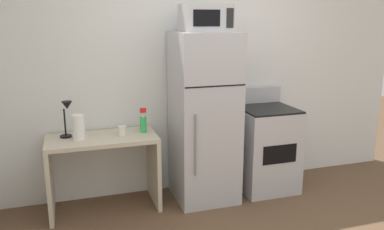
{
  "coord_description": "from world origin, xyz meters",
  "views": [
    {
      "loc": [
        -1.35,
        -2.38,
        1.86
      ],
      "look_at": [
        -0.24,
        1.1,
        0.97
      ],
      "focal_mm": 37.01,
      "sensor_mm": 36.0,
      "label": 1
    }
  ],
  "objects_px": {
    "desk_lamp": "(67,113)",
    "microwave": "(206,18)",
    "paper_towel_roll": "(78,127)",
    "spray_bottle": "(143,123)",
    "coffee_mug": "(122,131)",
    "refrigerator": "(204,118)",
    "oven_range": "(266,148)",
    "desk": "(103,160)"
  },
  "relations": [
    {
      "from": "desk_lamp",
      "to": "spray_bottle",
      "type": "bearing_deg",
      "value": -3.77
    },
    {
      "from": "oven_range",
      "to": "desk",
      "type": "bearing_deg",
      "value": 178.92
    },
    {
      "from": "microwave",
      "to": "paper_towel_roll",
      "type": "bearing_deg",
      "value": 178.51
    },
    {
      "from": "desk_lamp",
      "to": "oven_range",
      "type": "distance_m",
      "value": 2.13
    },
    {
      "from": "paper_towel_roll",
      "to": "spray_bottle",
      "type": "bearing_deg",
      "value": 6.21
    },
    {
      "from": "refrigerator",
      "to": "desk",
      "type": "bearing_deg",
      "value": 177.31
    },
    {
      "from": "microwave",
      "to": "desk_lamp",
      "type": "bearing_deg",
      "value": 173.71
    },
    {
      "from": "coffee_mug",
      "to": "microwave",
      "type": "relative_size",
      "value": 0.21
    },
    {
      "from": "desk",
      "to": "microwave",
      "type": "xyz_separation_m",
      "value": [
        1.03,
        -0.07,
        1.35
      ]
    },
    {
      "from": "microwave",
      "to": "oven_range",
      "type": "relative_size",
      "value": 0.42
    },
    {
      "from": "paper_towel_roll",
      "to": "microwave",
      "type": "distance_m",
      "value": 1.59
    },
    {
      "from": "coffee_mug",
      "to": "spray_bottle",
      "type": "xyz_separation_m",
      "value": [
        0.22,
        0.06,
        0.05
      ]
    },
    {
      "from": "desk",
      "to": "spray_bottle",
      "type": "bearing_deg",
      "value": 4.19
    },
    {
      "from": "paper_towel_roll",
      "to": "oven_range",
      "type": "xyz_separation_m",
      "value": [
        1.97,
        0.0,
        -0.4
      ]
    },
    {
      "from": "microwave",
      "to": "desk",
      "type": "bearing_deg",
      "value": 176.13
    },
    {
      "from": "coffee_mug",
      "to": "refrigerator",
      "type": "xyz_separation_m",
      "value": [
        0.84,
        -0.02,
        0.07
      ]
    },
    {
      "from": "refrigerator",
      "to": "microwave",
      "type": "distance_m",
      "value": 1.0
    },
    {
      "from": "paper_towel_roll",
      "to": "refrigerator",
      "type": "height_order",
      "value": "refrigerator"
    },
    {
      "from": "coffee_mug",
      "to": "microwave",
      "type": "xyz_separation_m",
      "value": [
        0.84,
        -0.04,
        1.07
      ]
    },
    {
      "from": "spray_bottle",
      "to": "microwave",
      "type": "distance_m",
      "value": 1.19
    },
    {
      "from": "desk_lamp",
      "to": "paper_towel_roll",
      "type": "bearing_deg",
      "value": -50.04
    },
    {
      "from": "coffee_mug",
      "to": "oven_range",
      "type": "relative_size",
      "value": 0.09
    },
    {
      "from": "coffee_mug",
      "to": "oven_range",
      "type": "height_order",
      "value": "oven_range"
    },
    {
      "from": "desk_lamp",
      "to": "microwave",
      "type": "relative_size",
      "value": 0.77
    },
    {
      "from": "spray_bottle",
      "to": "oven_range",
      "type": "distance_m",
      "value": 1.4
    },
    {
      "from": "paper_towel_roll",
      "to": "refrigerator",
      "type": "distance_m",
      "value": 1.24
    },
    {
      "from": "desk",
      "to": "desk_lamp",
      "type": "relative_size",
      "value": 2.98
    },
    {
      "from": "desk_lamp",
      "to": "refrigerator",
      "type": "xyz_separation_m",
      "value": [
        1.34,
        -0.13,
        -0.12
      ]
    },
    {
      "from": "desk_lamp",
      "to": "desk",
      "type": "bearing_deg",
      "value": -14.29
    },
    {
      "from": "spray_bottle",
      "to": "paper_towel_roll",
      "type": "relative_size",
      "value": 1.04
    },
    {
      "from": "refrigerator",
      "to": "microwave",
      "type": "relative_size",
      "value": 3.77
    },
    {
      "from": "desk_lamp",
      "to": "spray_bottle",
      "type": "distance_m",
      "value": 0.73
    },
    {
      "from": "coffee_mug",
      "to": "refrigerator",
      "type": "height_order",
      "value": "refrigerator"
    },
    {
      "from": "refrigerator",
      "to": "oven_range",
      "type": "xyz_separation_m",
      "value": [
        0.73,
        0.02,
        -0.4
      ]
    },
    {
      "from": "desk_lamp",
      "to": "coffee_mug",
      "type": "distance_m",
      "value": 0.54
    },
    {
      "from": "paper_towel_roll",
      "to": "desk_lamp",
      "type": "bearing_deg",
      "value": 129.96
    },
    {
      "from": "spray_bottle",
      "to": "oven_range",
      "type": "bearing_deg",
      "value": -2.7
    },
    {
      "from": "spray_bottle",
      "to": "paper_towel_roll",
      "type": "height_order",
      "value": "spray_bottle"
    },
    {
      "from": "desk",
      "to": "paper_towel_roll",
      "type": "bearing_deg",
      "value": -169.83
    },
    {
      "from": "coffee_mug",
      "to": "paper_towel_roll",
      "type": "relative_size",
      "value": 0.4
    },
    {
      "from": "desk",
      "to": "spray_bottle",
      "type": "distance_m",
      "value": 0.53
    },
    {
      "from": "oven_range",
      "to": "desk_lamp",
      "type": "bearing_deg",
      "value": 176.93
    }
  ]
}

